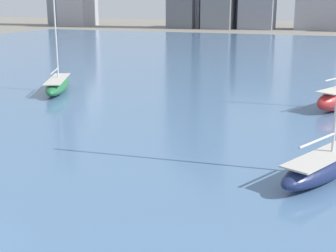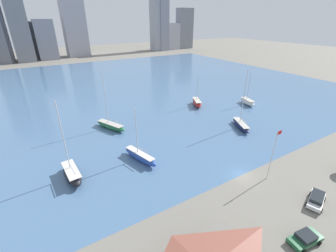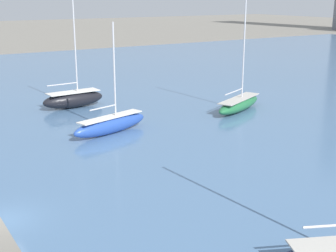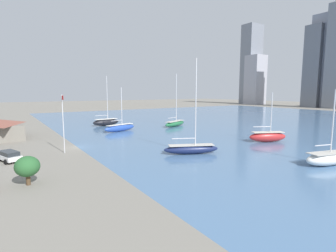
{
  "view_description": "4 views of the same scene",
  "coord_description": "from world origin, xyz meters",
  "px_view_note": "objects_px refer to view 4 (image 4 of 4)",
  "views": [
    {
      "loc": [
        16.15,
        -13.15,
        10.25
      ],
      "look_at": [
        5.12,
        15.75,
        1.97
      ],
      "focal_mm": 50.0,
      "sensor_mm": 36.0,
      "label": 1
    },
    {
      "loc": [
        -29.54,
        -22.27,
        26.78
      ],
      "look_at": [
        -6.78,
        15.76,
        5.55
      ],
      "focal_mm": 24.0,
      "sensor_mm": 36.0,
      "label": 2
    },
    {
      "loc": [
        28.72,
        -5.42,
        13.96
      ],
      "look_at": [
        3.28,
        10.47,
        5.56
      ],
      "focal_mm": 50.0,
      "sensor_mm": 36.0,
      "label": 3
    },
    {
      "loc": [
        49.48,
        -11.92,
        10.35
      ],
      "look_at": [
        4.95,
        16.94,
        3.36
      ],
      "focal_mm": 28.0,
      "sensor_mm": 36.0,
      "label": 4
    }
  ],
  "objects_px": {
    "sailboat_white": "(327,158)",
    "parked_wagon_white": "(9,156)",
    "sailboat_black": "(106,122)",
    "flag_pole": "(63,121)",
    "sailboat_navy": "(191,148)",
    "sailboat_blue": "(120,128)",
    "sailboat_red": "(268,137)",
    "sailboat_green": "(175,123)"
  },
  "relations": [
    {
      "from": "sailboat_white",
      "to": "parked_wagon_white",
      "type": "distance_m",
      "value": 46.21
    },
    {
      "from": "sailboat_black",
      "to": "sailboat_white",
      "type": "distance_m",
      "value": 60.11
    },
    {
      "from": "flag_pole",
      "to": "parked_wagon_white",
      "type": "distance_m",
      "value": 9.36
    },
    {
      "from": "sailboat_navy",
      "to": "parked_wagon_white",
      "type": "xyz_separation_m",
      "value": [
        -10.9,
        -25.81,
        -0.03
      ]
    },
    {
      "from": "sailboat_white",
      "to": "sailboat_blue",
      "type": "distance_m",
      "value": 47.42
    },
    {
      "from": "sailboat_red",
      "to": "sailboat_white",
      "type": "relative_size",
      "value": 0.95
    },
    {
      "from": "sailboat_blue",
      "to": "parked_wagon_white",
      "type": "distance_m",
      "value": 31.85
    },
    {
      "from": "flag_pole",
      "to": "sailboat_red",
      "type": "relative_size",
      "value": 0.97
    },
    {
      "from": "sailboat_navy",
      "to": "sailboat_white",
      "type": "xyz_separation_m",
      "value": [
        15.95,
        11.8,
        0.09
      ]
    },
    {
      "from": "sailboat_navy",
      "to": "sailboat_blue",
      "type": "xyz_separation_m",
      "value": [
        -29.91,
        -0.26,
        0.09
      ]
    },
    {
      "from": "sailboat_white",
      "to": "sailboat_blue",
      "type": "relative_size",
      "value": 0.94
    },
    {
      "from": "sailboat_green",
      "to": "sailboat_red",
      "type": "distance_m",
      "value": 30.82
    },
    {
      "from": "flag_pole",
      "to": "sailboat_green",
      "type": "relative_size",
      "value": 0.63
    },
    {
      "from": "parked_wagon_white",
      "to": "sailboat_black",
      "type": "bearing_deg",
      "value": 31.09
    },
    {
      "from": "sailboat_white",
      "to": "sailboat_blue",
      "type": "xyz_separation_m",
      "value": [
        -45.86,
        -12.07,
        -0.0
      ]
    },
    {
      "from": "sailboat_black",
      "to": "sailboat_navy",
      "type": "distance_m",
      "value": 43.13
    },
    {
      "from": "sailboat_white",
      "to": "sailboat_navy",
      "type": "bearing_deg",
      "value": -128.72
    },
    {
      "from": "sailboat_green",
      "to": "parked_wagon_white",
      "type": "height_order",
      "value": "sailboat_green"
    },
    {
      "from": "flag_pole",
      "to": "sailboat_navy",
      "type": "xyz_separation_m",
      "value": [
        12.08,
        17.7,
        -4.49
      ]
    },
    {
      "from": "sailboat_black",
      "to": "parked_wagon_white",
      "type": "bearing_deg",
      "value": -43.69
    },
    {
      "from": "sailboat_navy",
      "to": "sailboat_green",
      "type": "distance_m",
      "value": 35.17
    },
    {
      "from": "sailboat_navy",
      "to": "parked_wagon_white",
      "type": "bearing_deg",
      "value": -88.62
    },
    {
      "from": "sailboat_green",
      "to": "sailboat_red",
      "type": "bearing_deg",
      "value": -20.7
    },
    {
      "from": "sailboat_white",
      "to": "flag_pole",
      "type": "bearing_deg",
      "value": -118.76
    },
    {
      "from": "sailboat_green",
      "to": "sailboat_white",
      "type": "bearing_deg",
      "value": -31.89
    },
    {
      "from": "sailboat_green",
      "to": "sailboat_blue",
      "type": "height_order",
      "value": "sailboat_green"
    },
    {
      "from": "sailboat_navy",
      "to": "sailboat_white",
      "type": "height_order",
      "value": "sailboat_navy"
    },
    {
      "from": "sailboat_black",
      "to": "sailboat_green",
      "type": "bearing_deg",
      "value": 48.87
    },
    {
      "from": "sailboat_red",
      "to": "sailboat_blue",
      "type": "height_order",
      "value": "sailboat_blue"
    },
    {
      "from": "sailboat_white",
      "to": "parked_wagon_white",
      "type": "height_order",
      "value": "sailboat_white"
    },
    {
      "from": "sailboat_navy",
      "to": "sailboat_blue",
      "type": "distance_m",
      "value": 29.91
    },
    {
      "from": "sailboat_green",
      "to": "sailboat_white",
      "type": "height_order",
      "value": "sailboat_green"
    },
    {
      "from": "flag_pole",
      "to": "sailboat_red",
      "type": "bearing_deg",
      "value": 71.73
    },
    {
      "from": "sailboat_blue",
      "to": "sailboat_red",
      "type": "bearing_deg",
      "value": 17.7
    },
    {
      "from": "sailboat_black",
      "to": "sailboat_blue",
      "type": "relative_size",
      "value": 1.31
    },
    {
      "from": "sailboat_blue",
      "to": "parked_wagon_white",
      "type": "relative_size",
      "value": 2.21
    },
    {
      "from": "sailboat_red",
      "to": "parked_wagon_white",
      "type": "bearing_deg",
      "value": -78.87
    },
    {
      "from": "flag_pole",
      "to": "sailboat_black",
      "type": "relative_size",
      "value": 0.66
    },
    {
      "from": "sailboat_red",
      "to": "sailboat_blue",
      "type": "bearing_deg",
      "value": -121.5
    },
    {
      "from": "sailboat_blue",
      "to": "sailboat_navy",
      "type": "bearing_deg",
      "value": -15.37
    },
    {
      "from": "sailboat_navy",
      "to": "sailboat_white",
      "type": "bearing_deg",
      "value": 60.77
    },
    {
      "from": "sailboat_navy",
      "to": "sailboat_white",
      "type": "distance_m",
      "value": 19.84
    }
  ]
}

